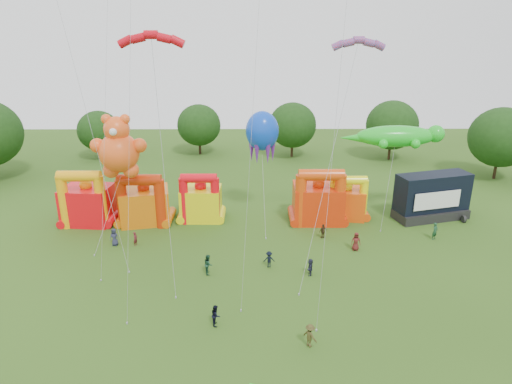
{
  "coord_description": "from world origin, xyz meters",
  "views": [
    {
      "loc": [
        1.18,
        -22.03,
        21.82
      ],
      "look_at": [
        1.47,
        18.0,
        7.28
      ],
      "focal_mm": 32.0,
      "sensor_mm": 36.0,
      "label": 1
    }
  ],
  "objects_px": {
    "octopus_kite": "(263,149)",
    "spectator_4": "(323,231)",
    "bouncy_castle_2": "(201,201)",
    "spectator_0": "(114,237)",
    "bouncy_castle_0": "(87,202)",
    "gecko_kite": "(392,164)",
    "stage_trailer": "(432,197)",
    "teddy_bear_kite": "(114,177)"
  },
  "relations": [
    {
      "from": "octopus_kite",
      "to": "spectator_4",
      "type": "height_order",
      "value": "octopus_kite"
    },
    {
      "from": "bouncy_castle_2",
      "to": "spectator_0",
      "type": "height_order",
      "value": "bouncy_castle_2"
    },
    {
      "from": "bouncy_castle_0",
      "to": "gecko_kite",
      "type": "height_order",
      "value": "gecko_kite"
    },
    {
      "from": "stage_trailer",
      "to": "teddy_bear_kite",
      "type": "relative_size",
      "value": 0.69
    },
    {
      "from": "stage_trailer",
      "to": "gecko_kite",
      "type": "xyz_separation_m",
      "value": [
        -5.4,
        -0.42,
        4.19
      ]
    },
    {
      "from": "bouncy_castle_2",
      "to": "spectator_0",
      "type": "relative_size",
      "value": 3.19
    },
    {
      "from": "stage_trailer",
      "to": "spectator_4",
      "type": "xyz_separation_m",
      "value": [
        -13.78,
        -5.62,
        -1.87
      ]
    },
    {
      "from": "bouncy_castle_2",
      "to": "octopus_kite",
      "type": "distance_m",
      "value": 9.6
    },
    {
      "from": "bouncy_castle_2",
      "to": "gecko_kite",
      "type": "distance_m",
      "value": 22.67
    },
    {
      "from": "gecko_kite",
      "to": "spectator_4",
      "type": "height_order",
      "value": "gecko_kite"
    },
    {
      "from": "stage_trailer",
      "to": "teddy_bear_kite",
      "type": "height_order",
      "value": "teddy_bear_kite"
    },
    {
      "from": "bouncy_castle_0",
      "to": "stage_trailer",
      "type": "xyz_separation_m",
      "value": [
        40.76,
        1.29,
        0.1
      ]
    },
    {
      "from": "stage_trailer",
      "to": "spectator_0",
      "type": "xyz_separation_m",
      "value": [
        -36.07,
        -7.22,
        -1.73
      ]
    },
    {
      "from": "bouncy_castle_0",
      "to": "teddy_bear_kite",
      "type": "distance_m",
      "value": 7.75
    },
    {
      "from": "gecko_kite",
      "to": "bouncy_castle_0",
      "type": "bearing_deg",
      "value": -178.58
    },
    {
      "from": "stage_trailer",
      "to": "spectator_4",
      "type": "distance_m",
      "value": 15.0
    },
    {
      "from": "teddy_bear_kite",
      "to": "spectator_0",
      "type": "distance_m",
      "value": 6.34
    },
    {
      "from": "stage_trailer",
      "to": "bouncy_castle_0",
      "type": "bearing_deg",
      "value": -178.18
    },
    {
      "from": "teddy_bear_kite",
      "to": "spectator_4",
      "type": "distance_m",
      "value": 23.02
    },
    {
      "from": "stage_trailer",
      "to": "spectator_0",
      "type": "bearing_deg",
      "value": -168.68
    },
    {
      "from": "bouncy_castle_0",
      "to": "stage_trailer",
      "type": "relative_size",
      "value": 0.73
    },
    {
      "from": "octopus_kite",
      "to": "bouncy_castle_2",
      "type": "bearing_deg",
      "value": -175.03
    },
    {
      "from": "bouncy_castle_0",
      "to": "spectator_4",
      "type": "xyz_separation_m",
      "value": [
        26.98,
        -4.33,
        -1.77
      ]
    },
    {
      "from": "bouncy_castle_2",
      "to": "teddy_bear_kite",
      "type": "bearing_deg",
      "value": -148.66
    },
    {
      "from": "bouncy_castle_0",
      "to": "bouncy_castle_2",
      "type": "bearing_deg",
      "value": 4.06
    },
    {
      "from": "bouncy_castle_2",
      "to": "teddy_bear_kite",
      "type": "distance_m",
      "value": 10.82
    },
    {
      "from": "octopus_kite",
      "to": "teddy_bear_kite",
      "type": "bearing_deg",
      "value": -159.96
    },
    {
      "from": "stage_trailer",
      "to": "spectator_4",
      "type": "relative_size",
      "value": 5.73
    },
    {
      "from": "teddy_bear_kite",
      "to": "gecko_kite",
      "type": "xyz_separation_m",
      "value": [
        30.54,
        5.01,
        -0.16
      ]
    },
    {
      "from": "octopus_kite",
      "to": "spectator_4",
      "type": "xyz_separation_m",
      "value": [
        6.52,
        -5.9,
        -7.7
      ]
    },
    {
      "from": "stage_trailer",
      "to": "spectator_4",
      "type": "bearing_deg",
      "value": -157.79
    },
    {
      "from": "bouncy_castle_2",
      "to": "stage_trailer",
      "type": "bearing_deg",
      "value": 0.75
    },
    {
      "from": "spectator_0",
      "to": "spectator_4",
      "type": "bearing_deg",
      "value": 10.01
    },
    {
      "from": "spectator_0",
      "to": "spectator_4",
      "type": "distance_m",
      "value": 22.35
    },
    {
      "from": "octopus_kite",
      "to": "bouncy_castle_0",
      "type": "bearing_deg",
      "value": -175.61
    },
    {
      "from": "bouncy_castle_0",
      "to": "teddy_bear_kite",
      "type": "xyz_separation_m",
      "value": [
        4.82,
        -4.13,
        4.45
      ]
    },
    {
      "from": "spectator_0",
      "to": "spectator_4",
      "type": "relative_size",
      "value": 1.17
    },
    {
      "from": "teddy_bear_kite",
      "to": "spectator_4",
      "type": "height_order",
      "value": "teddy_bear_kite"
    },
    {
      "from": "spectator_4",
      "to": "bouncy_castle_0",
      "type": "bearing_deg",
      "value": -36.97
    },
    {
      "from": "bouncy_castle_2",
      "to": "stage_trailer",
      "type": "relative_size",
      "value": 0.65
    },
    {
      "from": "gecko_kite",
      "to": "bouncy_castle_2",
      "type": "bearing_deg",
      "value": 179.86
    },
    {
      "from": "stage_trailer",
      "to": "octopus_kite",
      "type": "xyz_separation_m",
      "value": [
        -20.29,
        0.28,
        5.83
      ]
    }
  ]
}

